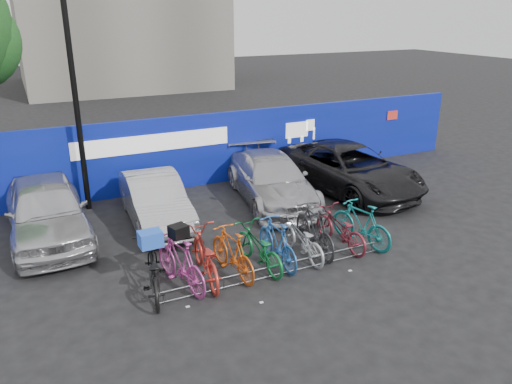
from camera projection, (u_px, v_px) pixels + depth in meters
ground at (266, 264)px, 11.63m from camera, size 100.00×100.00×0.00m
hoarding at (184, 152)px, 16.30m from camera, size 22.00×0.18×2.40m
lamppost at (76, 99)px, 13.77m from camera, size 0.25×0.50×6.11m
bike_rack at (278, 270)px, 11.07m from camera, size 5.60×0.03×0.30m
car_0 at (47, 210)px, 12.68m from camera, size 1.96×4.72×1.60m
car_1 at (155, 200)px, 13.69m from camera, size 1.62×4.14×1.34m
car_2 at (271, 179)px, 15.27m from camera, size 2.76×5.11×1.41m
car_3 at (348, 168)px, 16.16m from camera, size 3.10×5.66×1.50m
bike_0 at (153, 270)px, 10.27m from camera, size 1.11×2.18×1.09m
bike_1 at (180, 262)px, 10.52m from camera, size 0.97×2.02×1.17m
bike_2 at (205, 256)px, 10.82m from camera, size 0.96×2.18×1.11m
bike_3 at (232, 252)px, 11.01m from camera, size 0.74×1.89×1.11m
bike_4 at (259, 248)px, 11.33m from camera, size 0.87×1.97×1.00m
bike_5 at (277, 242)px, 11.47m from camera, size 0.52×1.85×1.11m
bike_6 at (301, 239)px, 11.81m from camera, size 0.72×1.87×0.97m
bike_7 at (315, 229)px, 12.04m from camera, size 0.72×2.03×1.20m
bike_8 at (340, 229)px, 12.32m from camera, size 0.82×1.93×0.99m
bike_9 at (361, 224)px, 12.43m from camera, size 0.94×1.96×1.14m
cargo_crate at (150, 239)px, 10.03m from camera, size 0.47×0.37×0.33m
cargo_topcase at (179, 231)px, 10.27m from camera, size 0.42×0.40×0.26m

